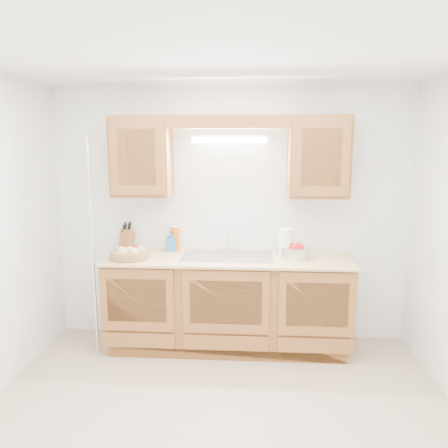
# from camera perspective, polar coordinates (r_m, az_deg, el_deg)

# --- Properties ---
(room) EXTENTS (3.52, 3.50, 2.50)m
(room) POSITION_cam_1_polar(r_m,az_deg,el_deg) (2.87, -0.91, -3.26)
(room) COLOR tan
(room) RESTS_ON ground
(base_cabinets) EXTENTS (2.20, 0.60, 0.86)m
(base_cabinets) POSITION_cam_1_polar(r_m,az_deg,el_deg) (4.25, 0.50, -10.28)
(base_cabinets) COLOR #95562B
(base_cabinets) RESTS_ON ground
(countertop) EXTENTS (2.30, 0.63, 0.04)m
(countertop) POSITION_cam_1_polar(r_m,az_deg,el_deg) (4.11, 0.49, -4.58)
(countertop) COLOR #DDAD74
(countertop) RESTS_ON base_cabinets
(upper_cabinet_left) EXTENTS (0.55, 0.33, 0.75)m
(upper_cabinet_left) POSITION_cam_1_polar(r_m,az_deg,el_deg) (4.26, -10.70, 8.61)
(upper_cabinet_left) COLOR #95562B
(upper_cabinet_left) RESTS_ON room
(upper_cabinet_right) EXTENTS (0.55, 0.33, 0.75)m
(upper_cabinet_right) POSITION_cam_1_polar(r_m,az_deg,el_deg) (4.17, 12.23, 8.54)
(upper_cabinet_right) COLOR #95562B
(upper_cabinet_right) RESTS_ON room
(valance) EXTENTS (2.20, 0.05, 0.12)m
(valance) POSITION_cam_1_polar(r_m,az_deg,el_deg) (3.99, 0.52, 13.23)
(valance) COLOR #95562B
(valance) RESTS_ON room
(fluorescent_fixture) EXTENTS (0.76, 0.08, 0.08)m
(fluorescent_fixture) POSITION_cam_1_polar(r_m,az_deg,el_deg) (4.22, 0.71, 11.10)
(fluorescent_fixture) COLOR white
(fluorescent_fixture) RESTS_ON room
(sink) EXTENTS (0.84, 0.46, 0.36)m
(sink) POSITION_cam_1_polar(r_m,az_deg,el_deg) (4.14, 0.51, -5.20)
(sink) COLOR #9E9EA3
(sink) RESTS_ON countertop
(wire_shelf_pole) EXTENTS (0.03, 0.03, 2.00)m
(wire_shelf_pole) POSITION_cam_1_polar(r_m,az_deg,el_deg) (4.09, -16.77, -3.34)
(wire_shelf_pole) COLOR silver
(wire_shelf_pole) RESTS_ON ground
(outlet_plate) EXTENTS (0.08, 0.01, 0.12)m
(outlet_plate) POSITION_cam_1_polar(r_m,az_deg,el_deg) (4.41, 13.17, -0.28)
(outlet_plate) COLOR white
(outlet_plate) RESTS_ON room
(fruit_basket) EXTENTS (0.46, 0.46, 0.11)m
(fruit_basket) POSITION_cam_1_polar(r_m,az_deg,el_deg) (4.13, -12.17, -3.74)
(fruit_basket) COLOR olive
(fruit_basket) RESTS_ON countertop
(knife_block) EXTENTS (0.14, 0.19, 0.29)m
(knife_block) POSITION_cam_1_polar(r_m,az_deg,el_deg) (4.48, -12.59, -1.96)
(knife_block) COLOR #95562B
(knife_block) RESTS_ON countertop
(orange_canister) EXTENTS (0.09, 0.09, 0.25)m
(orange_canister) POSITION_cam_1_polar(r_m,az_deg,el_deg) (4.37, -6.41, -1.83)
(orange_canister) COLOR #D4560B
(orange_canister) RESTS_ON countertop
(soap_bottle) EXTENTS (0.10, 0.10, 0.20)m
(soap_bottle) POSITION_cam_1_polar(r_m,az_deg,el_deg) (4.35, -6.90, -2.22)
(soap_bottle) COLOR blue
(soap_bottle) RESTS_ON countertop
(sponge) EXTENTS (0.13, 0.11, 0.02)m
(sponge) POSITION_cam_1_polar(r_m,az_deg,el_deg) (4.35, 7.85, -3.46)
(sponge) COLOR #CC333F
(sponge) RESTS_ON countertop
(paper_towel) EXTENTS (0.15, 0.15, 0.32)m
(paper_towel) POSITION_cam_1_polar(r_m,az_deg,el_deg) (4.13, 8.05, -2.45)
(paper_towel) COLOR silver
(paper_towel) RESTS_ON countertop
(apple_bowl) EXTENTS (0.35, 0.35, 0.14)m
(apple_bowl) POSITION_cam_1_polar(r_m,az_deg,el_deg) (4.12, 9.31, -3.54)
(apple_bowl) COLOR silver
(apple_bowl) RESTS_ON countertop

